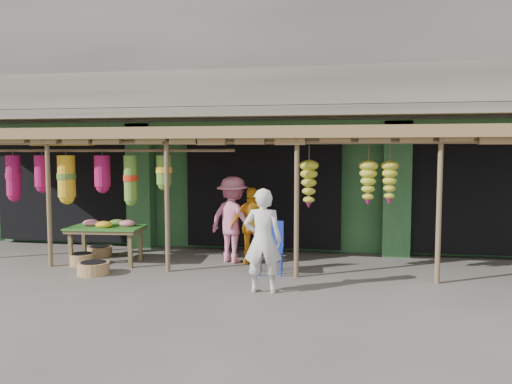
% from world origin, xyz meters
% --- Properties ---
extents(ground, '(80.00, 80.00, 0.00)m').
position_xyz_m(ground, '(0.00, 0.00, 0.00)').
color(ground, '#514C47').
rests_on(ground, ground).
extents(building, '(16.40, 6.80, 7.00)m').
position_xyz_m(building, '(-0.00, 4.87, 3.37)').
color(building, gray).
rests_on(building, ground).
extents(awning, '(14.00, 2.70, 2.79)m').
position_xyz_m(awning, '(-0.16, 0.80, 2.58)').
color(awning, brown).
rests_on(awning, ground).
extents(flower_table, '(1.57, 1.00, 0.91)m').
position_xyz_m(flower_table, '(-2.99, 0.26, 0.73)').
color(flower_table, brown).
rests_on(flower_table, ground).
extents(blue_chair, '(0.51, 0.52, 0.99)m').
position_xyz_m(blue_chair, '(0.49, 0.06, 0.55)').
color(blue_chair, '#1A2EAA').
rests_on(blue_chair, ground).
extents(basket_left, '(0.67, 0.67, 0.22)m').
position_xyz_m(basket_left, '(-3.49, 0.88, 0.11)').
color(basket_left, brown).
rests_on(basket_left, ground).
extents(basket_mid, '(0.74, 0.74, 0.23)m').
position_xyz_m(basket_mid, '(-2.82, -0.66, 0.11)').
color(basket_mid, '#966B43').
rests_on(basket_mid, ground).
extents(basket_right, '(0.62, 0.62, 0.23)m').
position_xyz_m(basket_right, '(-3.46, 0.04, 0.11)').
color(basket_right, '#A9794E').
rests_on(basket_right, ground).
extents(person_front, '(0.66, 0.46, 1.73)m').
position_xyz_m(person_front, '(0.55, -1.29, 0.87)').
color(person_front, silver).
rests_on(person_front, ground).
extents(person_vendor, '(1.01, 0.66, 1.59)m').
position_xyz_m(person_vendor, '(0.00, 0.77, 0.80)').
color(person_vendor, orange).
rests_on(person_vendor, ground).
extents(person_shopper, '(1.34, 1.12, 1.81)m').
position_xyz_m(person_shopper, '(-0.44, 0.85, 0.90)').
color(person_shopper, pink).
rests_on(person_shopper, ground).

